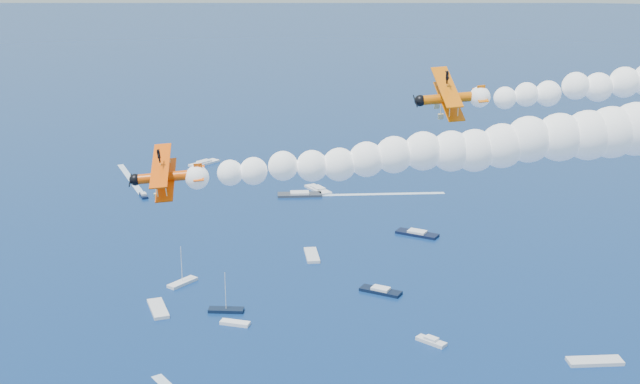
# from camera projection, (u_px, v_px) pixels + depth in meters

# --- Properties ---
(biplane_lead) EXTENTS (9.97, 11.65, 8.32)m
(biplane_lead) POSITION_uv_depth(u_px,v_px,m) (451.00, 98.00, 90.39)
(biplane_lead) COLOR #D95E04
(biplane_trail) EXTENTS (9.00, 10.44, 7.14)m
(biplane_trail) POSITION_uv_depth(u_px,v_px,m) (168.00, 177.00, 78.19)
(biplane_trail) COLOR #F14E05
(smoke_trail_trail) EXTENTS (59.32, 36.37, 10.26)m
(smoke_trail_trail) POSITION_uv_depth(u_px,v_px,m) (477.00, 148.00, 79.83)
(smoke_trail_trail) COLOR white
(spectator_boats) EXTENTS (195.40, 191.30, 0.70)m
(spectator_boats) POSITION_uv_depth(u_px,v_px,m) (309.00, 284.00, 191.34)
(spectator_boats) COLOR white
(spectator_boats) RESTS_ON ground
(boat_wakes) EXTENTS (113.60, 162.13, 0.04)m
(boat_wakes) POSITION_uv_depth(u_px,v_px,m) (243.00, 234.00, 224.38)
(boat_wakes) COLOR white
(boat_wakes) RESTS_ON ground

